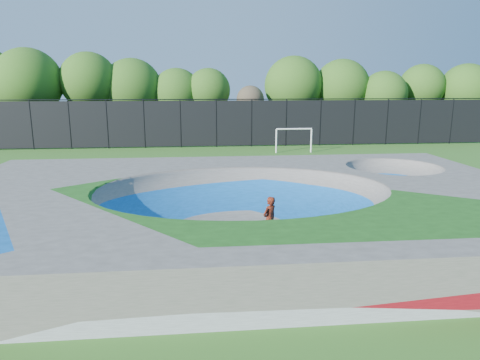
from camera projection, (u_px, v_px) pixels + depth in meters
name	position (u px, v px, depth m)	size (l,w,h in m)	color
ground	(242.00, 226.00, 16.14)	(120.00, 120.00, 0.00)	#2D621B
skate_deck	(242.00, 207.00, 15.97)	(22.00, 14.00, 1.50)	gray
skater	(270.00, 220.00, 14.32)	(0.58, 0.38, 1.58)	#AE2D0D
skateboard	(269.00, 241.00, 14.48)	(0.78, 0.22, 0.05)	black
soccer_goal	(294.00, 136.00, 33.21)	(2.89, 0.12, 1.91)	white
fence	(216.00, 122.00, 36.07)	(48.09, 0.09, 4.04)	black
treeline	(184.00, 86.00, 39.95)	(53.84, 7.56, 8.47)	#463223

